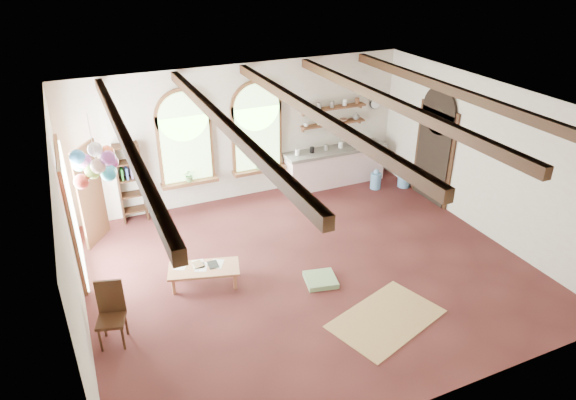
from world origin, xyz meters
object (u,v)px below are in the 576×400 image
coffee_table (204,270)px  side_chair (113,326)px  balloon_cluster (96,164)px  kitchen_counter (335,166)px

coffee_table → side_chair: 1.91m
coffee_table → balloon_cluster: balloon_cluster is taller
balloon_cluster → kitchen_counter: bearing=20.4°
coffee_table → kitchen_counter: bearing=34.1°
kitchen_counter → balloon_cluster: (-5.71, -2.12, 1.86)m
coffee_table → side_chair: (-1.69, -0.87, -0.02)m
kitchen_counter → balloon_cluster: size_ratio=2.32×
kitchen_counter → balloon_cluster: bearing=-159.6°
kitchen_counter → coffee_table: size_ratio=1.95×
coffee_table → side_chair: bearing=-152.7°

